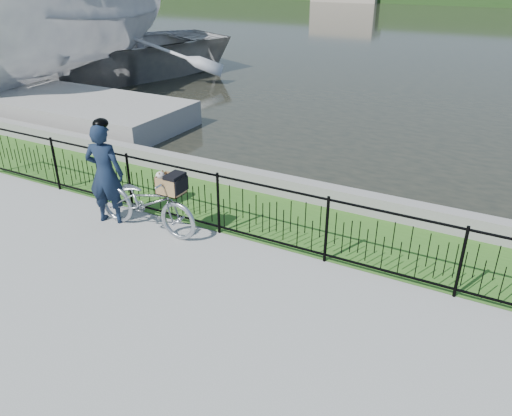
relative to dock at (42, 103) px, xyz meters
The scene contains 10 objects.
ground 11.42m from the dock, 28.81° to the right, with size 120.00×120.00×0.00m, color gray.
grass_strip 10.42m from the dock, 16.17° to the right, with size 60.00×2.00×0.01m, color #35651F.
water 29.26m from the dock, 70.02° to the left, with size 120.00×120.00×0.00m, color black.
quay_wall 10.18m from the dock, 10.76° to the right, with size 60.00×0.30×0.40m, color gray.
fence 10.74m from the dock, 21.31° to the right, with size 14.00×0.06×1.15m, color black, non-canonical shape.
dock is the anchor object (origin of this frame).
bicycle_rig 8.98m from the dock, 29.37° to the right, with size 2.09×0.73×1.23m.
cyclist 8.30m from the dock, 32.58° to the right, with size 0.79×0.63×1.95m.
boat_near 3.66m from the dock, 120.27° to the left, with size 5.82×12.14×6.31m.
boat_far 5.37m from the dock, 117.07° to the left, with size 12.09×13.58×2.32m.
Camera 1 is at (3.27, -4.96, 4.35)m, focal length 35.00 mm.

